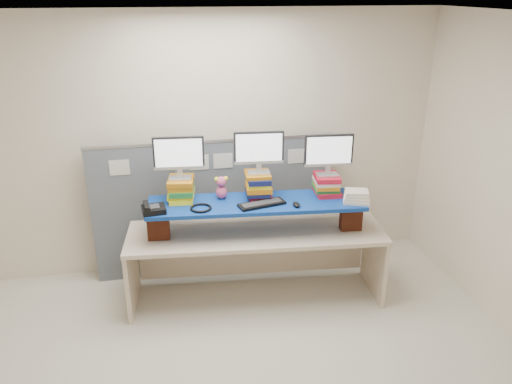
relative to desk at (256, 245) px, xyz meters
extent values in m
cube|color=beige|center=(-0.33, -1.14, 0.79)|extent=(5.00, 4.00, 2.80)
cube|color=beige|center=(-0.33, -1.14, -0.61)|extent=(5.00, 4.00, 0.01)
cube|color=white|center=(-0.33, -1.14, 2.19)|extent=(5.00, 4.00, 0.01)
cube|color=#50575F|center=(-1.19, 0.64, 0.14)|extent=(0.85, 0.05, 1.50)
cube|color=#50575F|center=(-0.33, 0.64, 0.14)|extent=(0.85, 0.05, 1.50)
cube|color=#50575F|center=(0.54, 0.64, 0.14)|extent=(0.85, 0.05, 1.50)
cube|color=#A9ABB0|center=(-0.33, 0.64, 0.91)|extent=(2.60, 0.06, 0.03)
cube|color=beige|center=(-1.28, 0.61, 0.69)|extent=(0.20, 0.00, 0.16)
cube|color=beige|center=(-0.48, 0.61, 0.69)|extent=(0.20, 0.00, 0.16)
cube|color=beige|center=(-0.23, 0.61, 0.69)|extent=(0.20, 0.00, 0.16)
cube|color=beige|center=(0.57, 0.61, 0.69)|extent=(0.20, 0.00, 0.16)
cube|color=beige|center=(0.00, 0.00, 0.13)|extent=(2.56, 0.96, 0.04)
cube|color=beige|center=(-1.23, 0.12, -0.25)|extent=(0.11, 0.68, 0.72)
cube|color=beige|center=(1.23, -0.12, -0.25)|extent=(0.11, 0.68, 0.72)
cube|color=maroon|center=(-0.93, 0.04, 0.29)|extent=(0.21, 0.13, 0.28)
cube|color=maroon|center=(0.92, -0.14, 0.29)|extent=(0.21, 0.13, 0.28)
cube|color=navy|center=(0.00, 0.00, 0.45)|extent=(2.10, 0.71, 0.04)
cube|color=#FFF622|center=(-0.70, 0.18, 0.49)|extent=(0.25, 0.29, 0.04)
cube|color=#FFF622|center=(-0.69, 0.20, 0.53)|extent=(0.28, 0.31, 0.04)
cube|color=#207831|center=(-0.69, 0.18, 0.57)|extent=(0.26, 0.32, 0.05)
cube|color=#BA7011|center=(-0.69, 0.18, 0.62)|extent=(0.26, 0.29, 0.05)
cube|color=#BA7011|center=(-0.69, 0.19, 0.67)|extent=(0.28, 0.33, 0.05)
cube|color=red|center=(0.06, 0.13, 0.49)|extent=(0.24, 0.28, 0.04)
cube|color=#101748|center=(0.04, 0.12, 0.52)|extent=(0.25, 0.30, 0.04)
cube|color=#BA7011|center=(0.05, 0.11, 0.57)|extent=(0.27, 0.29, 0.05)
cube|color=#FFF622|center=(0.05, 0.12, 0.61)|extent=(0.26, 0.30, 0.04)
cube|color=#101748|center=(0.05, 0.11, 0.66)|extent=(0.24, 0.30, 0.05)
cube|color=#BA7011|center=(0.04, 0.13, 0.70)|extent=(0.26, 0.28, 0.03)
cube|color=red|center=(0.73, 0.06, 0.49)|extent=(0.25, 0.31, 0.05)
cube|color=#207831|center=(0.72, 0.06, 0.53)|extent=(0.26, 0.28, 0.03)
cube|color=#BA7011|center=(0.72, 0.05, 0.57)|extent=(0.26, 0.30, 0.04)
cube|color=beige|center=(0.72, 0.06, 0.60)|extent=(0.26, 0.29, 0.03)
cube|color=red|center=(0.72, 0.06, 0.64)|extent=(0.27, 0.31, 0.05)
cube|color=#B2B2B7|center=(-0.70, 0.19, 0.70)|extent=(0.22, 0.15, 0.01)
cube|color=#B2B2B7|center=(-0.70, 0.19, 0.75)|extent=(0.05, 0.04, 0.09)
cube|color=black|center=(-0.70, 0.19, 0.94)|extent=(0.47, 0.08, 0.31)
cube|color=white|center=(-0.70, 0.17, 0.94)|extent=(0.43, 0.05, 0.27)
cube|color=#B2B2B7|center=(0.05, 0.12, 0.72)|extent=(0.22, 0.15, 0.01)
cube|color=#B2B2B7|center=(0.05, 0.12, 0.77)|extent=(0.05, 0.04, 0.09)
cube|color=black|center=(0.05, 0.12, 0.97)|extent=(0.47, 0.08, 0.31)
cube|color=white|center=(0.05, 0.10, 0.97)|extent=(0.43, 0.05, 0.27)
cube|color=#B2B2B7|center=(0.72, 0.05, 0.67)|extent=(0.22, 0.15, 0.01)
cube|color=#B2B2B7|center=(0.72, 0.05, 0.72)|extent=(0.05, 0.04, 0.09)
cube|color=black|center=(0.72, 0.05, 0.92)|extent=(0.47, 0.08, 0.31)
cube|color=white|center=(0.72, 0.03, 0.92)|extent=(0.43, 0.05, 0.27)
cube|color=black|center=(0.04, -0.09, 0.48)|extent=(0.47, 0.24, 0.02)
cube|color=#2B2B2D|center=(0.04, -0.09, 0.50)|extent=(0.40, 0.18, 0.00)
ellipsoid|color=black|center=(0.35, -0.18, 0.49)|extent=(0.07, 0.12, 0.04)
cube|color=black|center=(-0.96, -0.05, 0.50)|extent=(0.23, 0.21, 0.05)
cube|color=#2B2B2D|center=(-0.96, -0.05, 0.53)|extent=(0.11, 0.11, 0.01)
cube|color=black|center=(-1.02, -0.06, 0.54)|extent=(0.07, 0.19, 0.04)
torus|color=black|center=(-0.53, -0.07, 0.48)|extent=(0.20, 0.20, 0.02)
ellipsoid|color=#D04F78|center=(-0.31, 0.14, 0.53)|extent=(0.11, 0.10, 0.12)
sphere|color=#D04F78|center=(-0.31, 0.14, 0.64)|extent=(0.10, 0.10, 0.10)
sphere|color=yellow|center=(-0.36, 0.14, 0.67)|extent=(0.04, 0.04, 0.04)
sphere|color=yellow|center=(-0.27, 0.14, 0.67)|extent=(0.04, 0.04, 0.04)
cube|color=beige|center=(0.94, -0.19, 0.48)|extent=(0.29, 0.26, 0.03)
cube|color=beige|center=(0.94, -0.19, 0.51)|extent=(0.28, 0.25, 0.03)
cube|color=beige|center=(0.94, -0.19, 0.54)|extent=(0.27, 0.24, 0.03)
cube|color=beige|center=(0.94, -0.19, 0.57)|extent=(0.26, 0.23, 0.03)
camera|label=1|loc=(-0.87, -4.28, 2.37)|focal=35.00mm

